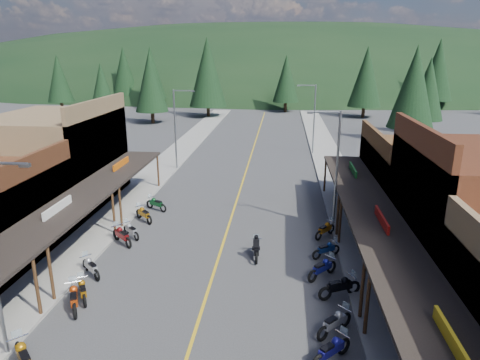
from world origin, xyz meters
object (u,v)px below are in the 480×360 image
(streetlight_2, at_px, (335,165))
(pedestrian_east_b, at_px, (340,182))
(pine_7, at_px, (124,71))
(bike_west_9, at_px, (122,235))
(pine_0, at_px, (59,78))
(pine_1, at_px, (151,73))
(pine_4, at_px, (366,77))
(bike_west_8, at_px, (91,266))
(shop_west_3, at_px, (57,160))
(bike_west_11, at_px, (144,213))
(bike_west_10, at_px, (131,230))
(bike_east_9, at_px, (326,249))
(shop_east_3, at_px, (424,182))
(pine_10, at_px, (151,82))
(pine_3, at_px, (286,78))
(pine_8, at_px, (102,92))
(bike_west_7, at_px, (83,289))
(bike_east_7, at_px, (340,286))
(bike_east_10, at_px, (325,229))
(bike_east_6, at_px, (335,322))
(bike_west_12, at_px, (156,203))
(bike_east_5, at_px, (331,349))
(streetlight_3, at_px, (313,116))
(bike_west_6, at_px, (74,297))
(streetlight_1, at_px, (176,126))
(pine_9, at_px, (428,89))
(pine_11, at_px, (414,87))
(pine_5, at_px, (438,70))
(bike_east_8, at_px, (322,267))
(bike_west_5, at_px, (23,357))

(streetlight_2, xyz_separation_m, pedestrian_east_b, (1.54, 7.71, -3.41))
(pine_7, bearing_deg, bike_west_9, -70.24)
(pine_0, height_order, pine_1, pine_1)
(pine_4, bearing_deg, bike_west_8, -112.31)
(shop_west_3, bearing_deg, bike_west_11, -22.65)
(pine_1, height_order, bike_west_8, pine_1)
(pine_4, distance_m, bike_west_10, 60.09)
(shop_west_3, relative_size, bike_west_11, 5.18)
(streetlight_2, xyz_separation_m, bike_east_9, (-0.71, -4.23, -3.92))
(shop_east_3, xyz_separation_m, pine_10, (-31.75, 38.70, 4.25))
(pine_3, bearing_deg, pine_8, -135.00)
(pine_10, height_order, bike_west_11, pine_10)
(bike_west_7, bearing_deg, bike_west_11, 60.36)
(bike_east_7, bearing_deg, bike_west_11, -149.82)
(pine_4, bearing_deg, bike_east_10, -102.23)
(pine_3, height_order, bike_west_9, pine_3)
(shop_east_3, height_order, bike_east_6, shop_east_3)
(pine_7, xyz_separation_m, bike_west_9, (25.76, -71.69, -6.60))
(pine_3, relative_size, bike_west_12, 5.47)
(bike_west_10, xyz_separation_m, bike_west_12, (0.21, 4.97, 0.03))
(streetlight_2, height_order, bike_west_9, streetlight_2)
(shop_west_3, height_order, bike_east_9, shop_west_3)
(bike_east_5, bearing_deg, pine_7, 161.05)
(shop_west_3, height_order, pedestrian_east_b, shop_west_3)
(bike_west_8, xyz_separation_m, bike_west_9, (0.24, 3.96, 0.06))
(streetlight_3, bearing_deg, bike_west_6, -111.48)
(streetlight_1, bearing_deg, bike_east_7, -59.12)
(pine_9, bearing_deg, shop_east_3, -106.91)
(shop_east_3, distance_m, pine_0, 74.00)
(pine_11, relative_size, bike_west_11, 5.89)
(bike_east_7, bearing_deg, pine_0, -168.86)
(pine_5, bearing_deg, streetlight_1, -129.32)
(pedestrian_east_b, bearing_deg, bike_east_5, 77.18)
(pine_3, xyz_separation_m, bike_west_6, (-9.92, -68.70, -5.84))
(bike_west_11, relative_size, bike_east_8, 0.98)
(bike_west_5, bearing_deg, pine_8, 64.84)
(shop_east_3, relative_size, bike_east_10, 5.38)
(bike_west_7, bearing_deg, bike_east_10, 4.05)
(bike_east_10, bearing_deg, pedestrian_east_b, 116.13)
(streetlight_2, distance_m, bike_west_6, 17.17)
(bike_east_8, bearing_deg, bike_west_6, -116.39)
(pine_5, bearing_deg, pine_0, -172.30)
(bike_west_12, height_order, bike_east_5, bike_east_5)
(pine_5, height_order, bike_west_10, pine_5)
(bike_west_11, relative_size, bike_east_5, 0.98)
(streetlight_3, relative_size, pine_9, 0.74)
(streetlight_2, distance_m, bike_west_5, 19.95)
(shop_east_3, bearing_deg, pine_9, 73.09)
(bike_west_6, distance_m, bike_west_8, 3.10)
(pine_0, bearing_deg, pine_10, -28.61)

